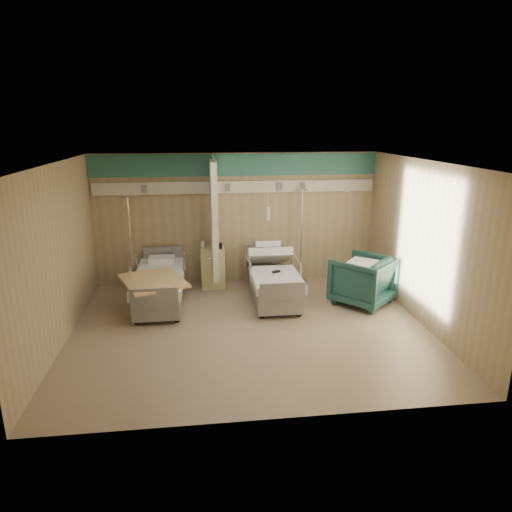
{
  "coord_description": "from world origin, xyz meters",
  "views": [
    {
      "loc": [
        -0.77,
        -7.1,
        3.39
      ],
      "look_at": [
        0.18,
        0.6,
        1.12
      ],
      "focal_mm": 32.0,
      "sensor_mm": 36.0,
      "label": 1
    }
  ],
  "objects_px": {
    "visitor_armchair": "(362,280)",
    "iv_stand_left": "(133,274)",
    "iv_stand_right": "(300,263)",
    "bed_right": "(273,284)",
    "bedside_cabinet": "(213,267)",
    "bed_left": "(160,289)"
  },
  "relations": [
    {
      "from": "visitor_armchair",
      "to": "iv_stand_right",
      "type": "relative_size",
      "value": 0.5
    },
    {
      "from": "visitor_armchair",
      "to": "iv_stand_left",
      "type": "bearing_deg",
      "value": -56.86
    },
    {
      "from": "bed_left",
      "to": "iv_stand_left",
      "type": "height_order",
      "value": "iv_stand_left"
    },
    {
      "from": "visitor_armchair",
      "to": "iv_stand_right",
      "type": "bearing_deg",
      "value": -99.34
    },
    {
      "from": "iv_stand_right",
      "to": "bedside_cabinet",
      "type": "bearing_deg",
      "value": -177.61
    },
    {
      "from": "bed_right",
      "to": "bed_left",
      "type": "relative_size",
      "value": 1.0
    },
    {
      "from": "bed_left",
      "to": "bedside_cabinet",
      "type": "bearing_deg",
      "value": 40.6
    },
    {
      "from": "bed_right",
      "to": "visitor_armchair",
      "type": "distance_m",
      "value": 1.74
    },
    {
      "from": "visitor_armchair",
      "to": "iv_stand_right",
      "type": "distance_m",
      "value": 1.67
    },
    {
      "from": "iv_stand_right",
      "to": "iv_stand_left",
      "type": "relative_size",
      "value": 1.02
    },
    {
      "from": "bedside_cabinet",
      "to": "visitor_armchair",
      "type": "height_order",
      "value": "visitor_armchair"
    },
    {
      "from": "visitor_armchair",
      "to": "iv_stand_left",
      "type": "height_order",
      "value": "iv_stand_left"
    },
    {
      "from": "bed_right",
      "to": "bedside_cabinet",
      "type": "xyz_separation_m",
      "value": [
        -1.15,
        0.9,
        0.11
      ]
    },
    {
      "from": "bed_right",
      "to": "bedside_cabinet",
      "type": "distance_m",
      "value": 1.46
    },
    {
      "from": "bedside_cabinet",
      "to": "visitor_armchair",
      "type": "bearing_deg",
      "value": -24.74
    },
    {
      "from": "bed_right",
      "to": "iv_stand_left",
      "type": "height_order",
      "value": "iv_stand_left"
    },
    {
      "from": "bed_left",
      "to": "iv_stand_left",
      "type": "relative_size",
      "value": 1.07
    },
    {
      "from": "bed_right",
      "to": "iv_stand_right",
      "type": "height_order",
      "value": "iv_stand_right"
    },
    {
      "from": "iv_stand_left",
      "to": "iv_stand_right",
      "type": "bearing_deg",
      "value": 4.42
    },
    {
      "from": "visitor_armchair",
      "to": "iv_stand_right",
      "type": "xyz_separation_m",
      "value": [
        -0.92,
        1.39,
        -0.05
      ]
    },
    {
      "from": "iv_stand_right",
      "to": "bed_right",
      "type": "bearing_deg",
      "value": -128.1
    },
    {
      "from": "iv_stand_left",
      "to": "bedside_cabinet",
      "type": "bearing_deg",
      "value": 6.79
    }
  ]
}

